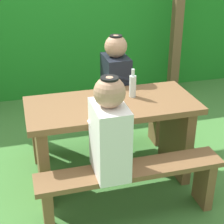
% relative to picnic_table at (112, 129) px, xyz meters
% --- Properties ---
extents(ground_plane, '(12.00, 12.00, 0.00)m').
position_rel_picnic_table_xyz_m(ground_plane, '(0.00, 0.00, -0.51)').
color(ground_plane, '#448039').
extents(hedge_backdrop, '(6.40, 0.60, 1.74)m').
position_rel_picnic_table_xyz_m(hedge_backdrop, '(0.00, 2.33, 0.36)').
color(hedge_backdrop, '#1F8124').
rests_on(hedge_backdrop, ground_plane).
extents(pergola_post_right, '(0.12, 0.12, 2.28)m').
position_rel_picnic_table_xyz_m(pergola_post_right, '(1.35, 1.70, 0.63)').
color(pergola_post_right, brown).
rests_on(pergola_post_right, ground_plane).
extents(picnic_table, '(1.40, 0.64, 0.75)m').
position_rel_picnic_table_xyz_m(picnic_table, '(0.00, 0.00, 0.00)').
color(picnic_table, brown).
rests_on(picnic_table, ground_plane).
extents(bench_near, '(1.40, 0.24, 0.46)m').
position_rel_picnic_table_xyz_m(bench_near, '(0.00, -0.52, -0.18)').
color(bench_near, brown).
rests_on(bench_near, ground_plane).
extents(bench_far, '(1.40, 0.24, 0.46)m').
position_rel_picnic_table_xyz_m(bench_far, '(0.00, 0.52, -0.18)').
color(bench_far, brown).
rests_on(bench_far, ground_plane).
extents(person_white_shirt, '(0.25, 0.35, 0.72)m').
position_rel_picnic_table_xyz_m(person_white_shirt, '(-0.16, -0.51, 0.28)').
color(person_white_shirt, white).
rests_on(person_white_shirt, bench_near).
extents(person_black_coat, '(0.25, 0.35, 0.72)m').
position_rel_picnic_table_xyz_m(person_black_coat, '(0.18, 0.51, 0.28)').
color(person_black_coat, black).
rests_on(person_black_coat, bench_far).
extents(drinking_glass, '(0.08, 0.08, 0.08)m').
position_rel_picnic_table_xyz_m(drinking_glass, '(0.04, 0.12, 0.28)').
color(drinking_glass, silver).
rests_on(drinking_glass, picnic_table).
extents(bottle_left, '(0.07, 0.07, 0.22)m').
position_rel_picnic_table_xyz_m(bottle_left, '(-0.03, 0.04, 0.33)').
color(bottle_left, silver).
rests_on(bottle_left, picnic_table).
extents(bottle_right, '(0.06, 0.06, 0.24)m').
position_rel_picnic_table_xyz_m(bottle_right, '(0.20, 0.07, 0.34)').
color(bottle_right, silver).
rests_on(bottle_right, picnic_table).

